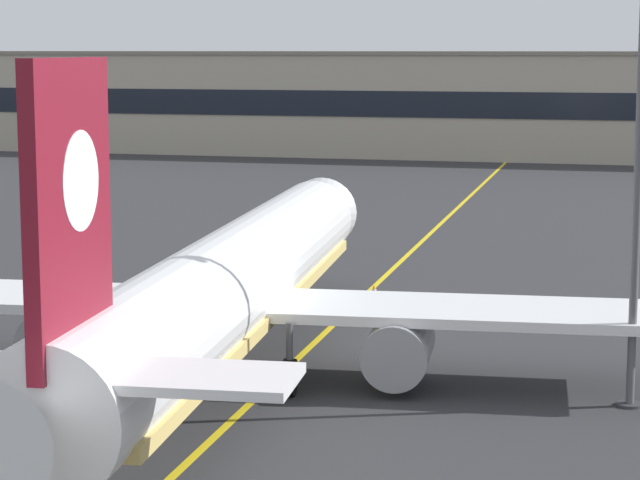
# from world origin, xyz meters

# --- Properties ---
(taxiway_centreline) EXTENTS (6.30, 179.91, 0.01)m
(taxiway_centreline) POSITION_xyz_m (0.00, 30.00, 0.00)
(taxiway_centreline) COLOR yellow
(taxiway_centreline) RESTS_ON ground
(airliner_foreground) EXTENTS (32.32, 41.52, 11.65)m
(airliner_foreground) POSITION_xyz_m (-1.12, 13.56, 3.37)
(airliner_foreground) COLOR white
(airliner_foreground) RESTS_ON ground
(apron_lamp_post) EXTENTS (2.24, 0.90, 14.84)m
(apron_lamp_post) POSITION_xyz_m (13.02, 13.72, 7.74)
(apron_lamp_post) COLOR #515156
(apron_lamp_post) RESTS_ON ground
(safety_cone_by_nose_gear) EXTENTS (0.44, 0.44, 0.55)m
(safety_cone_by_nose_gear) POSITION_xyz_m (0.45, 30.41, 0.26)
(safety_cone_by_nose_gear) COLOR orange
(safety_cone_by_nose_gear) RESTS_ON ground
(terminal_building) EXTENTS (134.93, 12.40, 11.62)m
(terminal_building) POSITION_xyz_m (-5.03, 112.15, 5.82)
(terminal_building) COLOR #B2A893
(terminal_building) RESTS_ON ground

